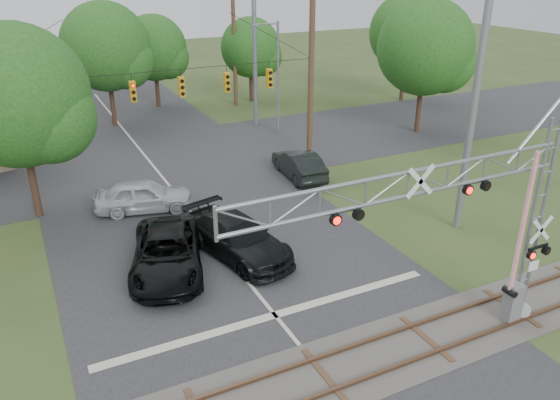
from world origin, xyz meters
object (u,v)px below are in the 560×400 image
traffic_signal_span (174,82)px  car_dark (238,238)px  crossing_gantry (463,219)px  sedan_silver (144,196)px  pickup_black (167,253)px  streetlight (276,72)px

traffic_signal_span → car_dark: size_ratio=3.31×
crossing_gantry → sedan_silver: crossing_gantry is taller
crossing_gantry → car_dark: crossing_gantry is taller
pickup_black → sedan_silver: (0.55, 6.34, -0.01)m
traffic_signal_span → streetlight: bearing=33.4°
sedan_silver → traffic_signal_span: bearing=-26.5°
crossing_gantry → streetlight: (5.56, 24.39, -0.14)m
car_dark → streetlight: 18.82m
car_dark → traffic_signal_span: bearing=73.5°
crossing_gantry → pickup_black: 11.76m
pickup_black → car_dark: (3.09, -0.06, 0.01)m
pickup_black → traffic_signal_span: bearing=87.6°
traffic_signal_span → car_dark: (-0.39, -9.79, -4.84)m
sedan_silver → streetlight: 15.73m
crossing_gantry → sedan_silver: (-6.51, 14.97, -3.76)m
sedan_silver → crossing_gantry: bearing=-142.3°
traffic_signal_span → pickup_black: 11.42m
car_dark → sedan_silver: (-2.54, 6.40, -0.02)m
car_dark → sedan_silver: 6.88m
pickup_black → car_dark: bearing=16.2°
crossing_gantry → pickup_black: size_ratio=1.96×
pickup_black → streetlight: (12.62, 15.76, 3.62)m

